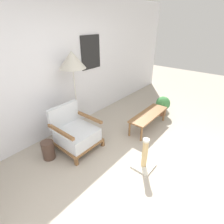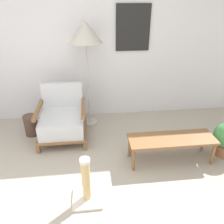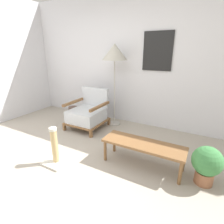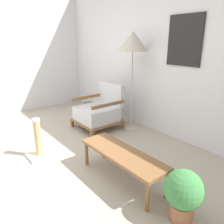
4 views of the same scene
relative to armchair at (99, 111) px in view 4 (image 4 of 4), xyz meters
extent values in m
plane|color=#A89E8E|center=(0.42, -1.46, -0.32)|extent=(14.00, 14.00, 0.00)
cube|color=silver|center=(0.42, 0.75, 1.03)|extent=(8.00, 0.06, 2.70)
cube|color=black|center=(1.19, 0.70, 1.23)|extent=(0.56, 0.02, 0.72)
cube|color=silver|center=(-1.92, -0.96, 1.03)|extent=(0.06, 8.00, 2.70)
cube|color=brown|center=(-0.33, -0.38, -0.25)|extent=(0.05, 0.05, 0.13)
cube|color=brown|center=(0.33, -0.38, -0.25)|extent=(0.05, 0.05, 0.13)
cube|color=brown|center=(-0.33, 0.31, -0.25)|extent=(0.05, 0.05, 0.13)
cube|color=brown|center=(0.33, 0.31, -0.25)|extent=(0.05, 0.05, 0.13)
cube|color=brown|center=(0.00, -0.03, -0.17)|extent=(0.72, 0.74, 0.03)
cube|color=silver|center=(0.00, -0.05, -0.03)|extent=(0.64, 0.64, 0.25)
cube|color=silver|center=(0.00, 0.30, 0.29)|extent=(0.64, 0.08, 0.40)
cube|color=brown|center=(-0.33, -0.03, 0.21)|extent=(0.05, 0.68, 0.05)
cube|color=brown|center=(0.33, -0.03, 0.21)|extent=(0.05, 0.68, 0.05)
cylinder|color=#B7B2A8|center=(0.42, 0.41, -0.30)|extent=(0.25, 0.25, 0.03)
cylinder|color=#B7B2A8|center=(0.42, 0.41, 0.39)|extent=(0.03, 0.03, 1.36)
cone|color=#B2AD9E|center=(0.42, 0.41, 1.22)|extent=(0.51, 0.51, 0.32)
cube|color=brown|center=(1.47, -0.73, 0.02)|extent=(1.14, 0.37, 0.04)
cylinder|color=brown|center=(0.95, -0.87, -0.16)|extent=(0.04, 0.04, 0.32)
cylinder|color=brown|center=(2.00, -0.87, -0.16)|extent=(0.04, 0.04, 0.32)
cylinder|color=brown|center=(0.95, -0.59, -0.16)|extent=(0.04, 0.04, 0.32)
cylinder|color=brown|center=(2.00, -0.59, -0.16)|extent=(0.04, 0.04, 0.32)
cylinder|color=#473328|center=(-0.52, 0.13, -0.15)|extent=(0.21, 0.21, 0.34)
cylinder|color=#935B3D|center=(2.26, -0.71, -0.23)|extent=(0.22, 0.22, 0.17)
sphere|color=#3D7F42|center=(2.26, -0.71, 0.00)|extent=(0.35, 0.35, 0.35)
cube|color=beige|center=(0.35, -1.28, -0.30)|extent=(0.32, 0.32, 0.03)
cylinder|color=tan|center=(0.35, -1.28, -0.04)|extent=(0.09, 0.09, 0.49)
cylinder|color=beige|center=(0.35, -1.28, 0.23)|extent=(0.11, 0.11, 0.04)
camera|label=1|loc=(-1.67, -2.25, 1.86)|focal=28.00mm
camera|label=2|loc=(0.43, -2.99, 1.65)|focal=35.00mm
camera|label=3|loc=(2.12, -2.80, 1.24)|focal=28.00mm
camera|label=4|loc=(3.11, -2.19, 1.24)|focal=35.00mm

